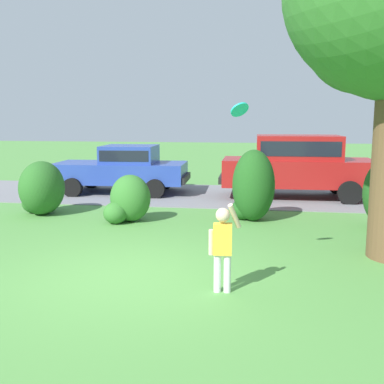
% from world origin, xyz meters
% --- Properties ---
extents(ground_plane, '(80.00, 80.00, 0.00)m').
position_xyz_m(ground_plane, '(0.00, 0.00, 0.00)').
color(ground_plane, '#518E42').
extents(driveway_strip, '(28.00, 4.40, 0.02)m').
position_xyz_m(driveway_strip, '(0.00, 7.75, 0.01)').
color(driveway_strip, slate).
rests_on(driveway_strip, ground).
extents(shrub_near_tree, '(1.16, 1.29, 1.36)m').
position_xyz_m(shrub_near_tree, '(-3.55, 4.21, 0.64)').
color(shrub_near_tree, '#286023').
rests_on(shrub_near_tree, ground).
extents(shrub_centre_left, '(1.04, 1.01, 1.12)m').
position_xyz_m(shrub_centre_left, '(-1.12, 3.71, 0.51)').
color(shrub_centre_left, '#33702B').
rests_on(shrub_centre_left, ground).
extents(shrub_centre, '(1.03, 1.06, 1.70)m').
position_xyz_m(shrub_centre, '(1.78, 4.29, 0.80)').
color(shrub_centre, '#1E511C').
rests_on(shrub_centre, ground).
extents(parked_sedan, '(4.48, 2.26, 1.56)m').
position_xyz_m(parked_sedan, '(-2.49, 7.82, 0.85)').
color(parked_sedan, '#28429E').
rests_on(parked_sedan, ground).
extents(parked_suv, '(4.74, 2.18, 1.92)m').
position_xyz_m(parked_suv, '(3.04, 7.70, 1.08)').
color(parked_suv, maroon).
rests_on(parked_suv, ground).
extents(child_thrower, '(0.45, 0.28, 1.29)m').
position_xyz_m(child_thrower, '(1.49, -0.45, 0.72)').
color(child_thrower, white).
rests_on(child_thrower, ground).
extents(frisbee, '(0.33, 0.25, 0.29)m').
position_xyz_m(frisbee, '(1.66, 0.23, 2.56)').
color(frisbee, '#1EB7B2').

